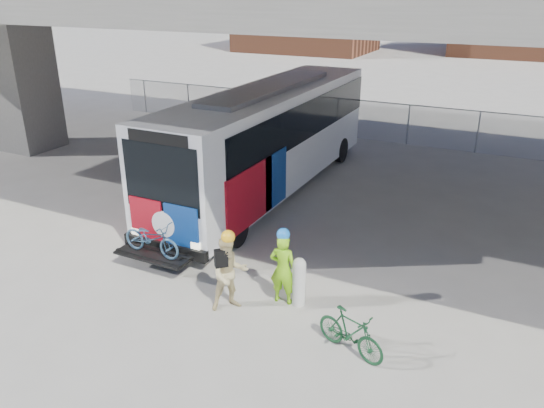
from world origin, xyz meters
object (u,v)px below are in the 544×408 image
Objects in this scene: bus at (270,132)px; cyclist_hivis at (283,267)px; cyclist_tan at (229,272)px; bike_parked at (350,333)px; bollard at (299,280)px.

bus is 7.41m from cyclist_hivis.
cyclist_tan is (-0.95, -0.76, 0.02)m from cyclist_hivis.
bus is at bearing 55.86° from bike_parked.
bus is at bearing 121.66° from bollard.
cyclist_hivis is at bearing -6.46° from cyclist_tan.
bus is 10.99× the size of bollard.
bollard is 0.63× the size of cyclist_hivis.
cyclist_tan reaches higher than cyclist_hivis.
bus reaches higher than bike_parked.
cyclist_hivis is (3.54, -6.40, -1.22)m from bus.
bollard is 0.61× the size of cyclist_tan.
cyclist_tan is at bearing 32.22° from cyclist_hivis.
bus reaches higher than cyclist_tan.
bike_parked is (5.51, -7.48, -1.64)m from bus.
bus is 7.58m from bollard.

